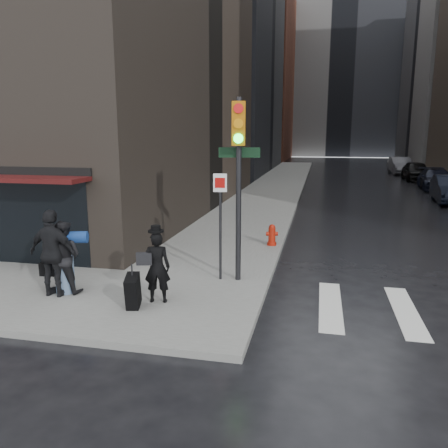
{
  "coord_description": "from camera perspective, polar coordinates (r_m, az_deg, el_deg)",
  "views": [
    {
      "loc": [
        3.14,
        -8.63,
        3.78
      ],
      "look_at": [
        0.53,
        3.27,
        1.3
      ],
      "focal_mm": 35.0,
      "sensor_mm": 36.0,
      "label": 1
    }
  ],
  "objects": [
    {
      "name": "traffic_light",
      "position": [
        10.63,
        1.71,
        7.64
      ],
      "size": [
        1.12,
        0.57,
        4.52
      ],
      "rotation": [
        0.0,
        0.0,
        0.14
      ],
      "color": "black",
      "rests_on": "ground"
    },
    {
      "name": "parked_car_4",
      "position": [
        40.56,
        23.79,
        6.35
      ],
      "size": [
        2.06,
        4.83,
        1.63
      ],
      "primitive_type": "imported",
      "rotation": [
        0.0,
        0.0,
        -0.03
      ],
      "color": "black",
      "rests_on": "ground"
    },
    {
      "name": "fire_hydrant",
      "position": [
        14.74,
        6.27,
        -1.55
      ],
      "size": [
        0.41,
        0.31,
        0.71
      ],
      "rotation": [
        0.0,
        0.0,
        0.23
      ],
      "color": "#9D1809",
      "rests_on": "ground"
    },
    {
      "name": "bldg_left_far",
      "position": [
        73.03,
        -0.5,
        18.77
      ],
      "size": [
        22.0,
        20.0,
        26.0
      ],
      "primitive_type": "cube",
      "color": "brown",
      "rests_on": "ground"
    },
    {
      "name": "man_jeans",
      "position": [
        10.83,
        -20.23,
        -4.05
      ],
      "size": [
        1.24,
        0.74,
        1.71
      ],
      "rotation": [
        0.0,
        0.0,
        3.25
      ],
      "color": "black",
      "rests_on": "ground"
    },
    {
      "name": "bldg_distant",
      "position": [
        87.53,
        15.0,
        19.17
      ],
      "size": [
        40.0,
        12.0,
        32.0
      ],
      "primitive_type": "cube",
      "color": "gray",
      "rests_on": "ground"
    },
    {
      "name": "bldg_left_mid",
      "position": [
        51.08,
        -7.22,
        26.43
      ],
      "size": [
        22.0,
        24.0,
        34.0
      ],
      "primitive_type": "cube",
      "color": "gray",
      "rests_on": "ground"
    },
    {
      "name": "parked_car_3",
      "position": [
        34.3,
        25.96,
        5.27
      ],
      "size": [
        2.38,
        5.19,
        1.47
      ],
      "primitive_type": "imported",
      "rotation": [
        0.0,
        0.0,
        -0.06
      ],
      "color": "black",
      "rests_on": "ground"
    },
    {
      "name": "ground",
      "position": [
        9.93,
        -7.17,
        -10.97
      ],
      "size": [
        140.0,
        140.0,
        0.0
      ],
      "primitive_type": "plane",
      "color": "black",
      "rests_on": "ground"
    },
    {
      "name": "man_overcoat",
      "position": [
        9.68,
        -9.38,
        -6.07
      ],
      "size": [
        0.9,
        1.05,
        1.76
      ],
      "rotation": [
        0.0,
        0.0,
        3.37
      ],
      "color": "black",
      "rests_on": "ground"
    },
    {
      "name": "parked_car_5",
      "position": [
        46.86,
        22.02,
        7.09
      ],
      "size": [
        1.91,
        5.14,
        1.68
      ],
      "primitive_type": "imported",
      "rotation": [
        0.0,
        0.0,
        0.03
      ],
      "color": "#4E4E53",
      "rests_on": "ground"
    },
    {
      "name": "man_greycoat",
      "position": [
        10.65,
        -21.43,
        -3.59
      ],
      "size": [
        1.21,
        0.57,
        2.01
      ],
      "rotation": [
        0.0,
        0.0,
        3.07
      ],
      "color": "black",
      "rests_on": "ground"
    },
    {
      "name": "sidewalk_left",
      "position": [
        35.96,
        7.35,
        5.51
      ],
      "size": [
        4.0,
        50.0,
        0.15
      ],
      "primitive_type": "cube",
      "color": "slate",
      "rests_on": "ground"
    }
  ]
}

